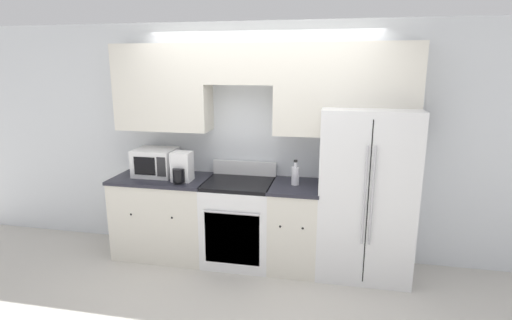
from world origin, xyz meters
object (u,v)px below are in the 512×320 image
Objects in this scene: oven_range at (239,221)px; refrigerator at (365,193)px; bottle at (295,175)px; microwave at (156,162)px.

refrigerator is (1.33, 0.05, 0.40)m from oven_range.
refrigerator is 0.74m from bottle.
microwave is (-2.31, 0.01, 0.20)m from refrigerator.
refrigerator is at bearing -0.36° from microwave.
microwave reaches higher than oven_range.
oven_range is at bearing -178.28° from bottle.
microwave is 1.59m from bottle.
bottle is at bearing -1.62° from microwave.
microwave is (-0.98, 0.06, 0.61)m from oven_range.
bottle is (0.61, 0.02, 0.56)m from oven_range.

